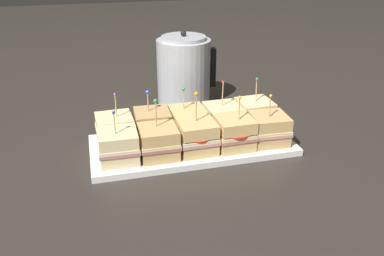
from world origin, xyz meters
name	(u,v)px	position (x,y,z in m)	size (l,w,h in m)	color
ground_plane	(192,148)	(0.00, 0.00, 0.00)	(6.00, 6.00, 0.00)	#2D2823
serving_platter	(192,145)	(0.00, 0.00, 0.01)	(0.58, 0.25, 0.02)	white
sandwich_front_far_left	(119,146)	(-0.21, -0.05, 0.06)	(0.11, 0.11, 0.15)	beige
sandwich_front_left	(159,142)	(-0.11, -0.05, 0.06)	(0.11, 0.11, 0.16)	tan
sandwich_front_center	(197,136)	(0.00, -0.05, 0.06)	(0.11, 0.11, 0.17)	tan
sandwich_front_right	(234,133)	(0.11, -0.05, 0.06)	(0.11, 0.11, 0.16)	tan
sandwich_front_far_right	(269,129)	(0.21, -0.05, 0.06)	(0.11, 0.11, 0.15)	tan
sandwich_back_far_left	(115,130)	(-0.21, 0.05, 0.06)	(0.11, 0.11, 0.15)	beige
sandwich_back_left	(153,125)	(-0.10, 0.05, 0.06)	(0.11, 0.11, 0.15)	tan
sandwich_back_center	(187,122)	(0.00, 0.05, 0.06)	(0.10, 0.10, 0.15)	tan
sandwich_back_right	(222,118)	(0.11, 0.05, 0.06)	(0.11, 0.11, 0.16)	beige
sandwich_back_far_right	(254,114)	(0.21, 0.05, 0.06)	(0.11, 0.11, 0.16)	beige
kettle_steel	(184,71)	(0.06, 0.35, 0.12)	(0.21, 0.19, 0.27)	#B7BABF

